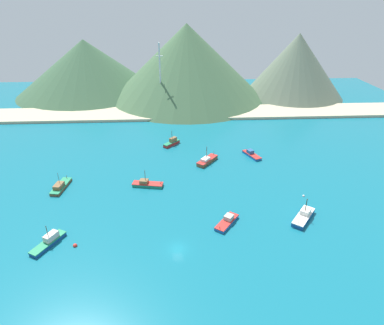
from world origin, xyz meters
TOP-DOWN VIEW (x-y plane):
  - ground at (0.00, 30.00)m, footprint 260.00×280.00m
  - fishing_boat_0 at (-35.43, 28.65)m, footprint 4.23×10.12m
  - fishing_boat_1 at (-1.41, 59.71)m, footprint 6.69×7.02m
  - fishing_boat_2 at (-9.07, 28.79)m, footprint 9.77×4.38m
  - fishing_boat_3 at (12.96, 8.80)m, footprint 7.23×8.39m
  - fishing_boat_4 at (27.81, 48.02)m, footprint 5.92×8.99m
  - fishing_boat_5 at (10.99, 43.71)m, footprint 8.24×9.41m
  - fishing_boat_6 at (33.44, 9.67)m, footprint 8.53×9.61m
  - fishing_boat_7 at (-30.47, 3.16)m, footprint 6.64×9.45m
  - buoy_0 at (-24.21, 2.11)m, footprint 1.02×1.02m
  - buoy_1 at (37.41, 20.43)m, footprint 0.71×0.71m
  - beach_strip at (0.00, 97.02)m, footprint 247.00×19.84m
  - hill_west at (-51.32, 140.45)m, footprint 82.50×82.50m
  - hill_central at (7.16, 125.69)m, footprint 87.74×87.74m
  - hill_east at (68.62, 126.72)m, footprint 56.17×56.17m
  - radio_tower at (-6.71, 102.02)m, footprint 3.32×2.66m

SIDE VIEW (x-z plane):
  - ground at x=0.00m, z-range -0.50..0.00m
  - buoy_1 at x=37.41m, z-range -0.23..0.48m
  - buoy_0 at x=-24.21m, z-range -0.33..0.69m
  - beach_strip at x=0.00m, z-range 0.00..1.20m
  - fishing_boat_3 at x=12.96m, z-range -0.36..1.71m
  - fishing_boat_4 at x=27.81m, z-range -0.38..1.76m
  - fishing_boat_2 at x=-9.07m, z-range -1.99..3.41m
  - fishing_boat_0 at x=-35.43m, z-range -1.96..3.50m
  - fishing_boat_5 at x=10.99m, z-range -2.31..3.98m
  - fishing_boat_7 at x=-30.47m, z-range -1.80..3.55m
  - fishing_boat_6 at x=33.44m, z-range -2.17..3.93m
  - fishing_boat_1 at x=-1.41m, z-range -1.99..4.07m
  - hill_west at x=-51.32m, z-range 0.00..30.54m
  - radio_tower at x=-6.71m, z-range 0.33..33.52m
  - hill_east at x=68.62m, z-range 0.00..34.62m
  - hill_central at x=7.16m, z-range 0.00..39.83m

